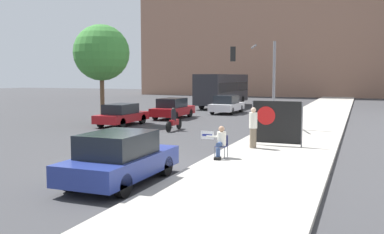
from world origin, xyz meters
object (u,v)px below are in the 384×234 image
jogger_on_sidewalk (253,127)px  car_on_road_distant (227,104)px  city_bus_on_road (223,88)px  protest_banner (276,122)px  car_on_road_nearest (122,115)px  pedestrian_behind (276,122)px  traffic_light_pole (257,70)px  seated_protester (220,141)px  parked_car_curbside (120,158)px  street_tree_near_curb (101,53)px  car_on_road_midblock (173,108)px  motorcycle_on_road (174,121)px

jogger_on_sidewalk → car_on_road_distant: size_ratio=0.38×
jogger_on_sidewalk → city_bus_on_road: size_ratio=0.16×
car_on_road_distant → protest_banner: bearing=-66.2°
car_on_road_nearest → pedestrian_behind: bearing=-19.3°
pedestrian_behind → traffic_light_pole: size_ratio=0.33×
pedestrian_behind → car_on_road_distant: 16.40m
jogger_on_sidewalk → city_bus_on_road: 26.34m
seated_protester → parked_car_curbside: 4.48m
city_bus_on_road → street_tree_near_curb: street_tree_near_curb is taller
jogger_on_sidewalk → traffic_light_pole: 7.61m
traffic_light_pole → car_on_road_midblock: 9.17m
car_on_road_nearest → car_on_road_distant: 11.75m
protest_banner → pedestrian_behind: bearing=101.2°
pedestrian_behind → parked_car_curbside: 9.67m
traffic_light_pole → city_bus_on_road: traffic_light_pole is taller
car_on_road_distant → seated_protester: bearing=-73.7°
jogger_on_sidewalk → pedestrian_behind: jogger_on_sidewalk is taller
protest_banner → car_on_road_nearest: protest_banner is taller
car_on_road_distant → motorcycle_on_road: car_on_road_distant is taller
parked_car_curbside → street_tree_near_curb: size_ratio=0.65×
city_bus_on_road → motorcycle_on_road: (3.16, -19.56, -1.36)m
seated_protester → traffic_light_pole: size_ratio=0.24×
pedestrian_behind → street_tree_near_curb: 13.38m
protest_banner → car_on_road_distant: size_ratio=0.48×
jogger_on_sidewalk → pedestrian_behind: size_ratio=1.03×
traffic_light_pole → parked_car_curbside: traffic_light_pole is taller
jogger_on_sidewalk → protest_banner: bearing=-94.8°
parked_car_curbside → car_on_road_distant: (-4.08, 24.10, 0.00)m
city_bus_on_road → street_tree_near_curb: size_ratio=1.69×
protest_banner → car_on_road_distant: 17.93m
pedestrian_behind → traffic_light_pole: (-1.95, 4.52, 2.53)m
pedestrian_behind → parked_car_curbside: (-2.85, -9.24, -0.24)m
jogger_on_sidewalk → city_bus_on_road: bearing=-35.7°
traffic_light_pole → street_tree_near_curb: street_tree_near_curb is taller
traffic_light_pole → car_on_road_midblock: bearing=148.4°
jogger_on_sidewalk → motorcycle_on_road: bearing=-6.8°
parked_car_curbside → street_tree_near_curb: bearing=125.1°
car_on_road_nearest → seated_protester: bearing=-43.0°
seated_protester → jogger_on_sidewalk: 2.69m
pedestrian_behind → car_on_road_distant: pedestrian_behind is taller
pedestrian_behind → motorcycle_on_road: size_ratio=0.80×
car_on_road_midblock → traffic_light_pole: bearing=-31.6°
traffic_light_pole → city_bus_on_road: 19.31m
seated_protester → jogger_on_sidewalk: (0.61, 2.61, 0.25)m
jogger_on_sidewalk → traffic_light_pole: bearing=-44.1°
jogger_on_sidewalk → parked_car_curbside: jogger_on_sidewalk is taller
traffic_light_pole → car_on_road_nearest: bearing=-174.4°
protest_banner → jogger_on_sidewalk: bearing=-129.0°
seated_protester → car_on_road_midblock: size_ratio=0.26×
traffic_light_pole → car_on_road_distant: traffic_light_pole is taller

